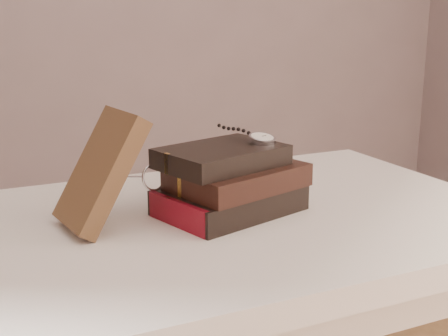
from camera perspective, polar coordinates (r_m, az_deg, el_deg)
name	(u,v)px	position (r m, az deg, el deg)	size (l,w,h in m)	color
table	(205,271)	(1.00, -1.83, -9.62)	(1.00, 0.60, 0.75)	silver
book_stack	(230,182)	(0.98, 0.59, -1.30)	(0.25, 0.20, 0.11)	black
journal	(101,171)	(0.92, -11.45, -0.25)	(0.03, 0.12, 0.19)	#402918
pocket_watch	(260,138)	(1.00, 3.34, 2.84)	(0.06, 0.15, 0.02)	silver
eyeglasses	(163,175)	(0.98, -5.68, -0.62)	(0.12, 0.13, 0.04)	silver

